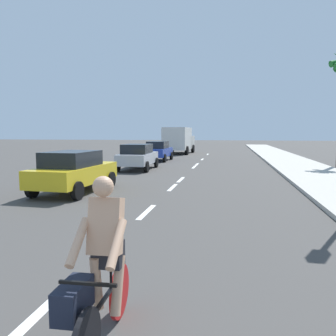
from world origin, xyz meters
name	(u,v)px	position (x,y,z in m)	size (l,w,h in m)	color
ground_plane	(190,171)	(0.00, 20.00, 0.00)	(160.00, 160.00, 0.00)	#423F3D
sidewalk_strip	(304,169)	(6.82, 22.00, 0.07)	(3.60, 80.00, 0.14)	#B2ADA3
lane_stripe_1	(49,304)	(0.00, 4.42, 0.00)	(0.16, 1.80, 0.01)	white
lane_stripe_2	(147,212)	(0.00, 9.64, 0.00)	(0.16, 1.80, 0.01)	white
lane_stripe_3	(173,187)	(0.00, 13.99, 0.00)	(0.16, 1.80, 0.01)	white
lane_stripe_4	(181,180)	(0.00, 16.30, 0.00)	(0.16, 1.80, 0.01)	white
lane_stripe_5	(194,167)	(0.00, 22.28, 0.00)	(0.16, 1.80, 0.01)	white
lane_stripe_6	(197,164)	(0.00, 24.16, 0.00)	(0.16, 1.80, 0.01)	white
lane_stripe_7	(202,159)	(0.00, 28.74, 0.00)	(0.16, 1.80, 0.01)	white
lane_stripe_8	(208,154)	(0.00, 35.56, 0.00)	(0.16, 1.80, 0.01)	white
cyclist	(99,270)	(0.99, 3.75, 0.83)	(0.63, 1.71, 1.82)	black
parked_car_yellow	(74,170)	(-3.49, 12.21, 0.84)	(2.08, 4.20, 1.57)	gold
parked_car_silver	(138,156)	(-3.24, 20.16, 0.84)	(1.97, 4.12, 1.57)	#B7BABF
parked_car_blue	(158,150)	(-3.37, 26.64, 0.83)	(1.87, 3.87, 1.57)	#1E389E
delivery_truck	(179,140)	(-3.15, 35.98, 1.50)	(2.91, 6.35, 2.80)	beige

